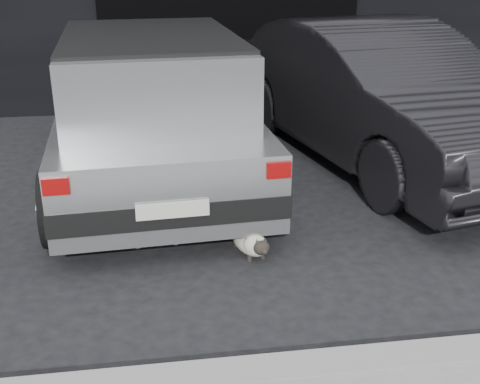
{
  "coord_description": "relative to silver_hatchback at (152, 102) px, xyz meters",
  "views": [
    {
      "loc": [
        -0.24,
        -5.49,
        2.46
      ],
      "look_at": [
        0.42,
        -1.04,
        0.62
      ],
      "focal_mm": 45.0,
      "sensor_mm": 36.0,
      "label": 1
    }
  ],
  "objects": [
    {
      "name": "ground",
      "position": [
        0.26,
        -1.0,
        -0.89
      ],
      "size": [
        80.0,
        80.0,
        0.0
      ],
      "primitive_type": "plane",
      "color": "black",
      "rests_on": "ground"
    },
    {
      "name": "garage_opening",
      "position": [
        1.26,
        2.99,
        0.41
      ],
      "size": [
        4.0,
        0.1,
        2.6
      ],
      "primitive_type": "cube",
      "color": "black",
      "rests_on": "ground"
    },
    {
      "name": "curb",
      "position": [
        1.26,
        -3.6,
        -0.83
      ],
      "size": [
        18.0,
        0.25,
        0.12
      ],
      "primitive_type": "cube",
      "color": "gray",
      "rests_on": "ground"
    },
    {
      "name": "silver_hatchback",
      "position": [
        0.0,
        0.0,
        0.0
      ],
      "size": [
        2.41,
        4.55,
        1.64
      ],
      "rotation": [
        0.0,
        0.0,
        0.06
      ],
      "color": "#A4A6A9",
      "rests_on": "ground"
    },
    {
      "name": "second_car",
      "position": [
        2.68,
        0.31,
        -0.07
      ],
      "size": [
        2.81,
        5.27,
        1.65
      ],
      "primitive_type": "imported",
      "rotation": [
        0.0,
        0.0,
        0.22
      ],
      "color": "black",
      "rests_on": "ground"
    },
    {
      "name": "cat_siamese",
      "position": [
        0.78,
        -1.97,
        -0.78
      ],
      "size": [
        0.36,
        0.7,
        0.25
      ],
      "rotation": [
        0.0,
        0.0,
        3.4
      ],
      "color": "beige",
      "rests_on": "ground"
    },
    {
      "name": "cat_white",
      "position": [
        0.02,
        -1.62,
        -0.7
      ],
      "size": [
        0.85,
        0.32,
        0.39
      ],
      "rotation": [
        0.0,
        0.0,
        -1.51
      ],
      "color": "silver",
      "rests_on": "ground"
    }
  ]
}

